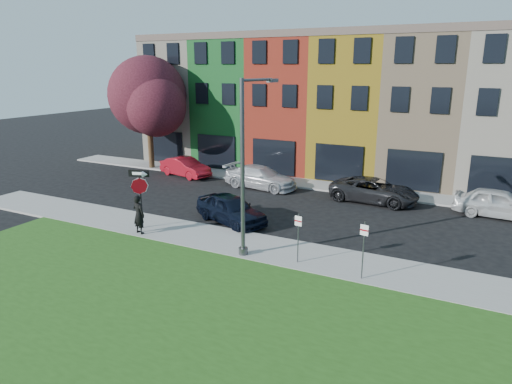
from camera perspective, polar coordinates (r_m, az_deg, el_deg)
The scene contains 15 objects.
ground at distance 18.66m, azimuth -4.88°, elevation -10.03°, with size 120.00×120.00×0.00m, color black.
sidewalk_near at distance 20.24m, azimuth 4.52°, elevation -7.74°, with size 40.00×3.00×0.12m, color gray.
sidewalk_far at distance 32.60m, azimuth 4.52°, elevation 1.25°, with size 40.00×2.40×0.12m, color gray.
rowhouse_block at distance 37.38m, azimuth 9.11°, elevation 10.58°, with size 30.00×10.12×10.00m.
stop_sign at distance 23.27m, azimuth -14.33°, elevation 0.63°, with size 1.00×0.39×2.99m.
man at distance 22.85m, azimuth -14.45°, elevation -2.73°, with size 0.78×0.59×1.92m, color black.
sedan_near at distance 24.08m, azimuth -3.16°, elevation -2.11°, with size 4.83×3.38×1.53m, color black.
parked_car_red at distance 34.75m, azimuth -8.82°, elevation 3.10°, with size 4.55×2.49×1.42m, color maroon.
parked_car_silver at distance 31.01m, azimuth 0.58°, elevation 1.86°, with size 5.28×2.48×1.49m, color #B1B1B6.
parked_car_dark at distance 28.65m, azimuth 14.54°, elevation 0.21°, with size 5.42×2.76×1.47m, color black.
parked_car_white at distance 28.22m, azimuth 28.14°, elevation -1.26°, with size 4.79×2.24×1.59m, color silver.
street_lamp at distance 19.04m, azimuth -1.28°, elevation 2.91°, with size 0.74×2.56×7.45m.
parking_sign_a at distance 18.83m, azimuth 5.29°, elevation -5.03°, with size 0.32×0.11×2.11m.
parking_sign_b at distance 17.76m, azimuth 13.30°, elevation -6.32°, with size 0.32×0.10×2.30m.
tree_purple at distance 37.24m, azimuth -13.18°, elevation 11.45°, with size 7.24×6.34×8.75m.
Camera 1 is at (9.01, -14.25, 7.98)m, focal length 32.00 mm.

